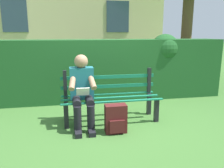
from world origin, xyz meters
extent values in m
plane|color=#3D6B2D|center=(0.00, 0.00, 0.00)|extent=(60.00, 60.00, 0.00)
cube|color=black|center=(-0.75, 0.18, 0.20)|extent=(0.07, 0.07, 0.40)
cube|color=black|center=(0.75, 0.18, 0.20)|extent=(0.07, 0.07, 0.40)
cube|color=black|center=(-0.75, -0.18, 0.20)|extent=(0.07, 0.07, 0.40)
cube|color=black|center=(0.75, -0.18, 0.20)|extent=(0.07, 0.07, 0.40)
cube|color=#197251|center=(0.00, -0.23, 0.41)|extent=(1.67, 0.06, 0.02)
cube|color=#197251|center=(0.00, 0.00, 0.41)|extent=(1.67, 0.06, 0.02)
cube|color=#197251|center=(0.00, 0.23, 0.41)|extent=(1.67, 0.06, 0.02)
cube|color=black|center=(-0.75, -0.22, 0.65)|extent=(0.06, 0.06, 0.45)
cube|color=black|center=(0.75, -0.22, 0.65)|extent=(0.06, 0.06, 0.45)
cube|color=#197251|center=(0.00, -0.22, 0.56)|extent=(1.67, 0.02, 0.06)
cube|color=#197251|center=(0.00, -0.22, 0.73)|extent=(1.67, 0.02, 0.06)
cube|color=#1E6672|center=(0.48, -0.02, 0.68)|extent=(0.38, 0.22, 0.52)
sphere|color=#A57A5B|center=(0.48, 0.00, 1.04)|extent=(0.22, 0.22, 0.22)
cylinder|color=black|center=(0.38, 0.19, 0.44)|extent=(0.13, 0.42, 0.13)
cylinder|color=black|center=(0.58, 0.19, 0.44)|extent=(0.13, 0.42, 0.13)
cylinder|color=black|center=(0.38, 0.40, 0.21)|extent=(0.12, 0.12, 0.42)
cylinder|color=black|center=(0.58, 0.40, 0.21)|extent=(0.12, 0.12, 0.42)
cube|color=black|center=(0.38, 0.48, 0.04)|extent=(0.10, 0.24, 0.07)
cube|color=black|center=(0.58, 0.48, 0.04)|extent=(0.10, 0.24, 0.07)
cylinder|color=#A57A5B|center=(0.33, 0.12, 0.74)|extent=(0.14, 0.32, 0.26)
cylinder|color=#A57A5B|center=(0.63, 0.12, 0.74)|extent=(0.14, 0.32, 0.26)
cube|color=white|center=(0.48, 0.24, 0.61)|extent=(0.20, 0.07, 0.13)
cube|color=#1E5123|center=(0.47, -1.40, 0.67)|extent=(6.59, 0.72, 1.34)
sphere|color=#1E5123|center=(-1.51, -1.29, 1.14)|extent=(0.65, 0.65, 0.65)
cylinder|color=brown|center=(-2.84, -2.79, 1.54)|extent=(0.31, 0.31, 3.08)
cube|color=#334756|center=(-1.33, -5.51, 2.11)|extent=(0.90, 0.04, 1.20)
cube|color=#334756|center=(2.54, -5.51, 2.11)|extent=(0.90, 0.04, 1.20)
cube|color=#4C1919|center=(0.02, 0.47, 0.22)|extent=(0.32, 0.18, 0.44)
cube|color=#4C1919|center=(0.02, 0.58, 0.13)|extent=(0.23, 0.04, 0.19)
cylinder|color=#4C1919|center=(-0.08, 0.37, 0.24)|extent=(0.04, 0.04, 0.26)
cylinder|color=#4C1919|center=(0.11, 0.37, 0.24)|extent=(0.04, 0.04, 0.26)
camera|label=1|loc=(0.69, 3.65, 1.49)|focal=36.47mm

